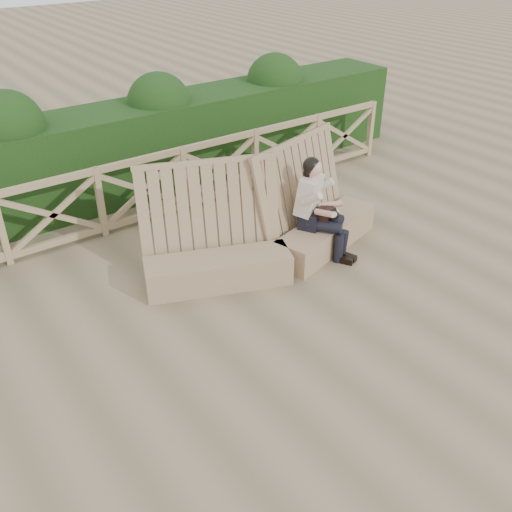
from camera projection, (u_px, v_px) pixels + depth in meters
ground at (284, 333)px, 6.70m from camera, size 60.00×60.00×0.00m
bench at (272, 238)px, 7.88m from camera, size 3.76×1.40×1.55m
woman at (317, 206)px, 7.91m from camera, size 0.67×0.95×1.45m
guardrail at (144, 190)px, 8.83m from camera, size 10.10×0.09×1.10m
hedge at (110, 156)px, 9.56m from camera, size 12.00×1.20×1.50m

